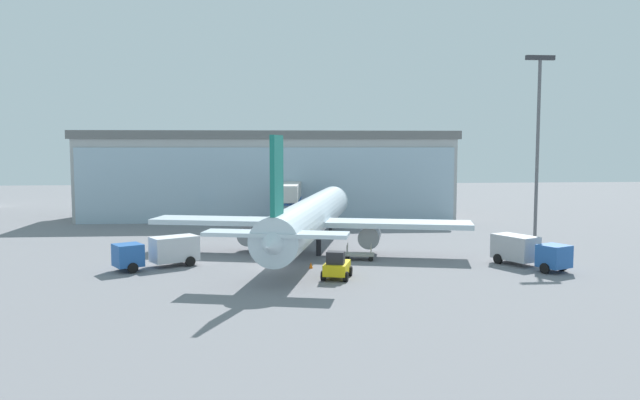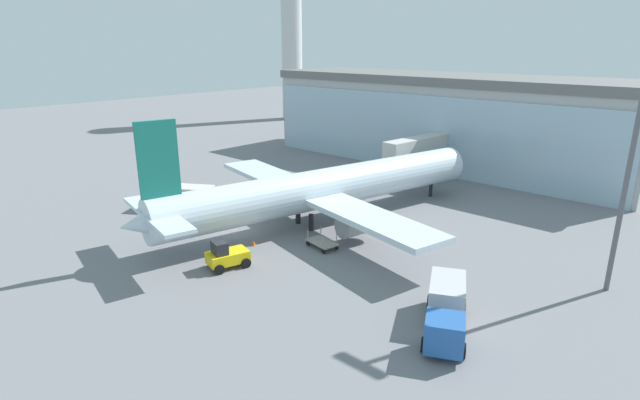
{
  "view_description": "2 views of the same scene",
  "coord_description": "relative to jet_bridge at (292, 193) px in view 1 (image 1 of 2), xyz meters",
  "views": [
    {
      "loc": [
        -1.1,
        -54.71,
        10.75
      ],
      "look_at": [
        4.85,
        8.55,
        5.19
      ],
      "focal_mm": 35.0,
      "sensor_mm": 36.0,
      "label": 1
    },
    {
      "loc": [
        34.58,
        -27.82,
        17.13
      ],
      "look_at": [
        3.6,
        7.51,
        2.34
      ],
      "focal_mm": 28.0,
      "sensor_mm": 36.0,
      "label": 2
    }
  ],
  "objects": [
    {
      "name": "catering_truck",
      "position": [
        -13.04,
        -28.04,
        -2.93
      ],
      "size": [
        7.41,
        5.59,
        2.65
      ],
      "rotation": [
        0.0,
        0.0,
        3.67
      ],
      "color": "#2659A5",
      "rests_on": "ground"
    },
    {
      "name": "apron_light_mast",
      "position": [
        25.77,
        -18.32,
        7.57
      ],
      "size": [
        3.2,
        0.4,
        20.37
      ],
      "color": "#59595E",
      "rests_on": "ground"
    },
    {
      "name": "terminal_building",
      "position": [
        -2.95,
        11.2,
        2.03
      ],
      "size": [
        55.15,
        16.42,
        12.85
      ],
      "rotation": [
        0.0,
        0.0,
        -0.02
      ],
      "color": "#ABABAB",
      "rests_on": "ground"
    },
    {
      "name": "baggage_cart",
      "position": [
        5.06,
        -26.05,
        -3.9
      ],
      "size": [
        3.06,
        2.12,
        1.5
      ],
      "rotation": [
        0.0,
        0.0,
        2.94
      ],
      "color": "#9E998C",
      "rests_on": "ground"
    },
    {
      "name": "pushback_tug",
      "position": [
        1.96,
        -34.09,
        -3.42
      ],
      "size": [
        2.92,
        3.58,
        2.3
      ],
      "rotation": [
        0.0,
        0.0,
        1.28
      ],
      "color": "yellow",
      "rests_on": "ground"
    },
    {
      "name": "jet_bridge",
      "position": [
        0.0,
        0.0,
        0.0
      ],
      "size": [
        3.82,
        14.31,
        5.77
      ],
      "rotation": [
        0.0,
        0.0,
        1.46
      ],
      "color": "beige",
      "rests_on": "ground"
    },
    {
      "name": "fuel_truck",
      "position": [
        19.41,
        -30.79,
        -2.93
      ],
      "size": [
        5.16,
        7.53,
        2.65
      ],
      "rotation": [
        0.0,
        0.0,
        5.16
      ],
      "color": "#2659A5",
      "rests_on": "ground"
    },
    {
      "name": "ground",
      "position": [
        -2.94,
        -28.79,
        -4.4
      ],
      "size": [
        240.0,
        240.0,
        0.0
      ],
      "primitive_type": "plane",
      "color": "slate"
    },
    {
      "name": "safety_cone_wingtip",
      "position": [
        -12.01,
        -18.55,
        -4.12
      ],
      "size": [
        0.36,
        0.36,
        0.55
      ],
      "primitive_type": "cone",
      "color": "orange",
      "rests_on": "ground"
    },
    {
      "name": "airplane",
      "position": [
        0.85,
        -21.13,
        -0.91
      ],
      "size": [
        31.86,
        38.94,
        11.54
      ],
      "rotation": [
        0.0,
        0.0,
        1.33
      ],
      "color": "silver",
      "rests_on": "ground"
    },
    {
      "name": "safety_cone_nose",
      "position": [
        0.21,
        -29.71,
        -4.12
      ],
      "size": [
        0.36,
        0.36,
        0.55
      ],
      "primitive_type": "cone",
      "color": "orange",
      "rests_on": "ground"
    }
  ]
}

